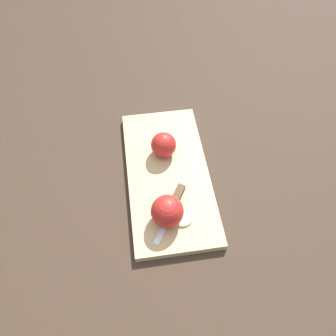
{
  "coord_description": "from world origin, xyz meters",
  "views": [
    {
      "loc": [
        0.46,
        -0.12,
        0.73
      ],
      "look_at": [
        0.0,
        0.0,
        0.04
      ],
      "focal_mm": 35.0,
      "sensor_mm": 36.0,
      "label": 1
    }
  ],
  "objects": [
    {
      "name": "ground_plane",
      "position": [
        0.0,
        0.0,
        0.0
      ],
      "size": [
        4.0,
        4.0,
        0.0
      ],
      "primitive_type": "plane",
      "color": "#38281E"
    },
    {
      "name": "cutting_board",
      "position": [
        0.0,
        0.0,
        0.01
      ],
      "size": [
        0.46,
        0.26,
        0.02
      ],
      "color": "tan",
      "rests_on": "ground_plane"
    },
    {
      "name": "apple_half_left",
      "position": [
        -0.07,
        0.01,
        0.05
      ],
      "size": [
        0.07,
        0.07,
        0.07
      ],
      "rotation": [
        0.0,
        0.0,
        4.74
      ],
      "color": "red",
      "rests_on": "cutting_board"
    },
    {
      "name": "apple_half_right",
      "position": [
        0.13,
        -0.04,
        0.06
      ],
      "size": [
        0.08,
        0.08,
        0.08
      ],
      "rotation": [
        0.0,
        0.0,
        4.47
      ],
      "color": "red",
      "rests_on": "cutting_board"
    },
    {
      "name": "knife",
      "position": [
        0.09,
        -0.0,
        0.03
      ],
      "size": [
        0.14,
        0.11,
        0.02
      ],
      "rotation": [
        0.0,
        0.0,
        -0.67
      ],
      "color": "silver",
      "rests_on": "cutting_board"
    },
    {
      "name": "apple_slice",
      "position": [
        0.13,
        0.0,
        0.02
      ],
      "size": [
        0.05,
        0.05,
        0.01
      ],
      "color": "beige",
      "rests_on": "cutting_board"
    }
  ]
}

